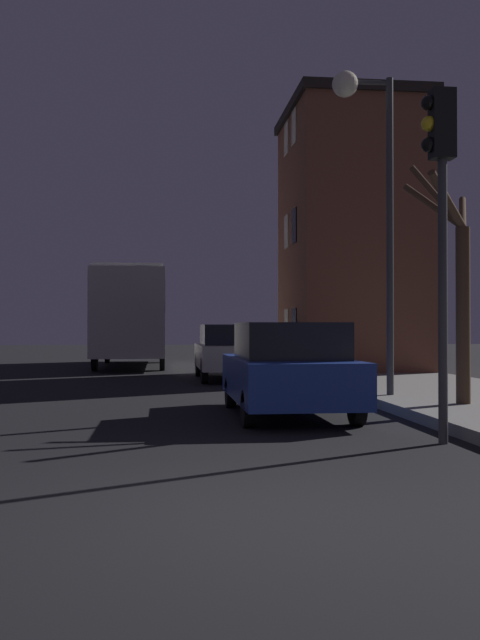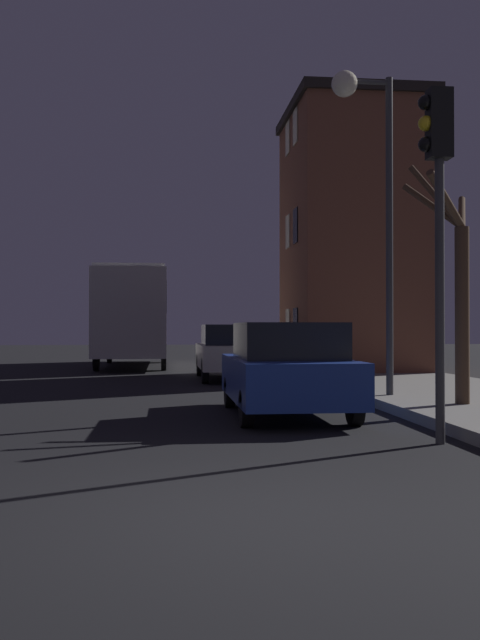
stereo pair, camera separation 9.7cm
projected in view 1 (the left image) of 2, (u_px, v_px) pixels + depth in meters
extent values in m
plane|color=black|center=(249.00, 515.00, 5.63)|extent=(120.00, 120.00, 0.00)
cube|color=brown|center=(351.00, 242.00, 23.26)|extent=(3.97, 5.04, 8.26)
cube|color=black|center=(350.00, 112.00, 23.31)|extent=(4.21, 5.28, 0.30)
cube|color=black|center=(294.00, 325.00, 22.31)|extent=(0.03, 0.70, 1.10)
cube|color=beige|center=(286.00, 326.00, 23.70)|extent=(0.03, 0.70, 1.10)
cube|color=black|center=(294.00, 226.00, 22.35)|extent=(0.03, 0.70, 1.10)
cube|color=beige|center=(286.00, 232.00, 23.73)|extent=(0.03, 0.70, 1.10)
cube|color=beige|center=(294.00, 127.00, 22.39)|extent=(0.03, 0.70, 1.10)
cube|color=beige|center=(286.00, 138.00, 23.77)|extent=(0.03, 0.70, 1.10)
cylinder|color=#38383A|center=(390.00, 236.00, 14.04)|extent=(0.14, 0.14, 6.26)
cylinder|color=#38383A|center=(367.00, 82.00, 14.03)|extent=(0.90, 0.09, 0.09)
sphere|color=#F4EAC6|center=(345.00, 84.00, 13.98)|extent=(0.51, 0.51, 0.51)
cylinder|color=#38383A|center=(443.00, 301.00, 9.16)|extent=(0.12, 0.12, 3.67)
cube|color=black|center=(442.00, 124.00, 9.19)|extent=(0.30, 0.24, 0.90)
sphere|color=black|center=(429.00, 103.00, 9.17)|extent=(0.20, 0.20, 0.20)
sphere|color=yellow|center=(429.00, 124.00, 9.17)|extent=(0.20, 0.20, 0.20)
sphere|color=black|center=(429.00, 145.00, 9.16)|extent=(0.20, 0.20, 0.20)
cylinder|color=#473323|center=(463.00, 315.00, 12.35)|extent=(0.25, 0.25, 3.07)
cylinder|color=#473323|center=(463.00, 213.00, 12.80)|extent=(0.49, 0.93, 0.74)
cylinder|color=#473323|center=(433.00, 206.00, 12.65)|extent=(0.93, 0.78, 0.91)
cylinder|color=#473323|center=(437.00, 197.00, 12.46)|extent=(0.93, 0.39, 1.15)
cylinder|color=#473323|center=(447.00, 201.00, 11.97)|extent=(0.99, 0.87, 0.89)
cube|color=beige|center=(132.00, 315.00, 27.93)|extent=(2.52, 9.14, 3.07)
cube|color=black|center=(132.00, 301.00, 27.93)|extent=(2.54, 8.41, 1.10)
cube|color=#B2B2B2|center=(132.00, 274.00, 27.95)|extent=(2.40, 8.68, 0.12)
cylinder|color=black|center=(162.00, 352.00, 30.99)|extent=(0.18, 0.96, 0.96)
cylinder|color=black|center=(107.00, 352.00, 30.73)|extent=(0.18, 0.96, 0.96)
cylinder|color=black|center=(162.00, 357.00, 25.09)|extent=(0.18, 0.96, 0.96)
cylinder|color=black|center=(95.00, 357.00, 24.83)|extent=(0.18, 0.96, 0.96)
cube|color=navy|center=(287.00, 378.00, 12.10)|extent=(1.85, 4.19, 0.70)
cube|color=black|center=(289.00, 341.00, 11.90)|extent=(1.62, 2.18, 0.59)
cylinder|color=black|center=(318.00, 391.00, 13.55)|extent=(0.18, 0.57, 0.57)
cylinder|color=black|center=(231.00, 392.00, 13.36)|extent=(0.18, 0.57, 0.57)
cylinder|color=black|center=(357.00, 407.00, 10.84)|extent=(0.18, 0.57, 0.57)
cylinder|color=black|center=(248.00, 408.00, 10.65)|extent=(0.18, 0.57, 0.57)
cube|color=beige|center=(228.00, 356.00, 20.71)|extent=(1.74, 4.58, 0.67)
cube|color=black|center=(229.00, 335.00, 20.49)|extent=(1.53, 2.38, 0.58)
cylinder|color=black|center=(248.00, 365.00, 22.27)|extent=(0.18, 0.69, 0.69)
cylinder|color=black|center=(199.00, 365.00, 22.10)|extent=(0.18, 0.69, 0.69)
cylinder|color=black|center=(262.00, 370.00, 19.31)|extent=(0.18, 0.69, 0.69)
cylinder|color=black|center=(204.00, 371.00, 19.14)|extent=(0.18, 0.69, 0.69)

